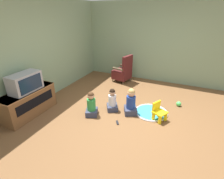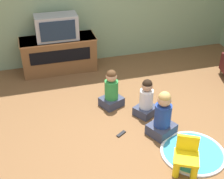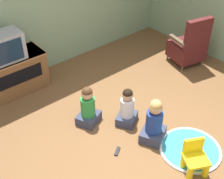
{
  "view_description": "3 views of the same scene",
  "coord_description": "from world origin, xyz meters",
  "views": [
    {
      "loc": [
        -3.3,
        -1.08,
        2.33
      ],
      "look_at": [
        -0.16,
        0.36,
        0.74
      ],
      "focal_mm": 28.0,
      "sensor_mm": 36.0,
      "label": 1
    },
    {
      "loc": [
        -1.3,
        -2.92,
        2.72
      ],
      "look_at": [
        -0.37,
        0.33,
        0.63
      ],
      "focal_mm": 50.0,
      "sensor_mm": 36.0,
      "label": 2
    },
    {
      "loc": [
        -2.12,
        -1.9,
        3.08
      ],
      "look_at": [
        -0.07,
        0.54,
        0.69
      ],
      "focal_mm": 50.0,
      "sensor_mm": 36.0,
      "label": 3
    }
  ],
  "objects": [
    {
      "name": "wall_back",
      "position": [
        -0.1,
        2.57,
        1.31
      ],
      "size": [
        5.8,
        0.12,
        2.61
      ],
      "color": "gray",
      "rests_on": "ground_plane"
    },
    {
      "name": "remote_control",
      "position": [
        -0.29,
        0.17,
        0.01
      ],
      "size": [
        0.15,
        0.12,
        0.02
      ],
      "rotation": [
        0.0,
        0.0,
        0.58
      ],
      "color": "black",
      "rests_on": "ground_plane"
    },
    {
      "name": "play_mat",
      "position": [
        0.46,
        -0.42,
        0.01
      ],
      "size": [
        0.81,
        0.81,
        0.04
      ],
      "color": "teal",
      "rests_on": "ground_plane"
    },
    {
      "name": "ground_plane",
      "position": [
        0.0,
        0.0,
        0.0
      ],
      "size": [
        30.0,
        30.0,
        0.0
      ],
      "primitive_type": "plane",
      "color": "brown"
    },
    {
      "name": "child_watching_center",
      "position": [
        -0.23,
        0.87,
        0.26
      ],
      "size": [
        0.39,
        0.37,
        0.61
      ],
      "rotation": [
        0.0,
        0.0,
        0.42
      ],
      "color": "#33384C",
      "rests_on": "ground_plane"
    },
    {
      "name": "black_armchair",
      "position": [
        2.1,
        0.98,
        0.36
      ],
      "size": [
        0.63,
        0.64,
        0.94
      ],
      "rotation": [
        0.0,
        0.0,
        2.91
      ],
      "color": "brown",
      "rests_on": "ground_plane"
    },
    {
      "name": "tv_cabinet",
      "position": [
        -0.82,
        2.24,
        0.32
      ],
      "size": [
        1.32,
        0.5,
        0.62
      ],
      "color": "brown",
      "rests_on": "ground_plane"
    },
    {
      "name": "wall_right",
      "position": [
        2.74,
        -0.19,
        1.31
      ],
      "size": [
        0.12,
        5.63,
        2.61
      ],
      "color": "gray",
      "rests_on": "ground_plane"
    },
    {
      "name": "toy_ball",
      "position": [
        1.09,
        -1.0,
        0.06
      ],
      "size": [
        0.13,
        0.13,
        0.13
      ],
      "color": "#4CCC59",
      "rests_on": "ground_plane"
    },
    {
      "name": "yellow_kid_chair",
      "position": [
        0.23,
        -0.64,
        0.18
      ],
      "size": [
        0.37,
        0.36,
        0.43
      ],
      "rotation": [
        0.0,
        0.0,
        -0.48
      ],
      "color": "yellow",
      "rests_on": "ground_plane"
    },
    {
      "name": "child_watching_right",
      "position": [
        0.23,
        0.04,
        0.28
      ],
      "size": [
        0.43,
        0.41,
        0.66
      ],
      "rotation": [
        0.0,
        0.0,
        0.45
      ],
      "color": "#33384C",
      "rests_on": "ground_plane"
    },
    {
      "name": "child_watching_left",
      "position": [
        0.19,
        0.52,
        0.25
      ],
      "size": [
        0.39,
        0.37,
        0.58
      ],
      "rotation": [
        0.0,
        0.0,
        0.54
      ],
      "color": "#33384C",
      "rests_on": "ground_plane"
    },
    {
      "name": "television",
      "position": [
        -0.82,
        2.21,
        0.83
      ],
      "size": [
        0.71,
        0.37,
        0.43
      ],
      "color": "#939399",
      "rests_on": "tv_cabinet"
    }
  ]
}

